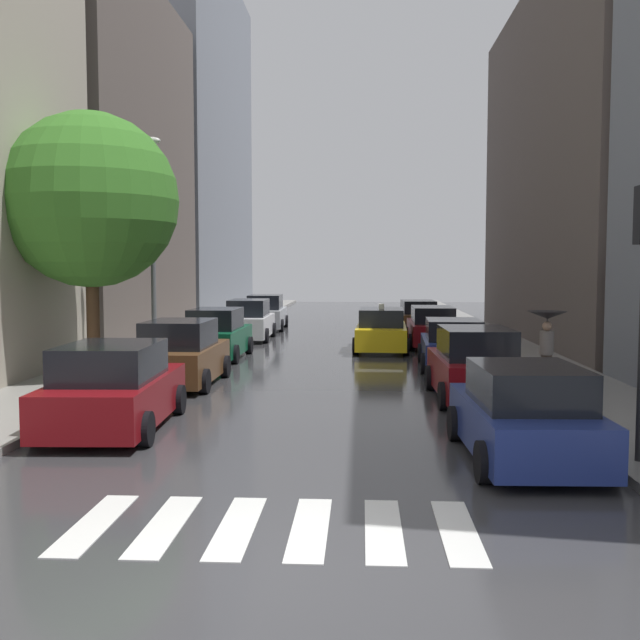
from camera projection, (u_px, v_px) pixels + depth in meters
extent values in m
cube|color=#363638|center=(337.00, 342.00, 31.45)|extent=(28.00, 72.00, 0.04)
cube|color=gray|center=(188.00, 339.00, 31.82)|extent=(3.00, 72.00, 0.15)
cube|color=gray|center=(489.00, 340.00, 31.07)|extent=(3.00, 72.00, 0.15)
cube|color=silver|center=(94.00, 524.00, 9.07)|extent=(0.45, 2.20, 0.01)
cube|color=silver|center=(165.00, 525.00, 9.02)|extent=(0.45, 2.20, 0.01)
cube|color=silver|center=(237.00, 526.00, 8.96)|extent=(0.45, 2.20, 0.01)
cube|color=silver|center=(310.00, 528.00, 8.91)|extent=(0.45, 2.20, 0.01)
cube|color=silver|center=(383.00, 529.00, 8.86)|extent=(0.45, 2.20, 0.01)
cube|color=silver|center=(458.00, 531.00, 8.81)|extent=(0.45, 2.20, 0.01)
cube|color=#564C47|center=(91.00, 164.00, 32.42)|extent=(6.00, 14.32, 15.62)
cube|color=slate|center=(187.00, 144.00, 49.97)|extent=(6.00, 19.85, 23.35)
cube|color=#564C47|center=(598.00, 165.00, 30.65)|extent=(6.00, 19.58, 15.01)
cube|color=maroon|center=(115.00, 399.00, 14.39)|extent=(2.13, 4.48, 0.85)
cube|color=black|center=(111.00, 362.00, 14.11)|extent=(1.81, 2.49, 0.69)
cylinder|color=black|center=(91.00, 399.00, 15.87)|extent=(0.25, 0.65, 0.64)
cylinder|color=black|center=(179.00, 399.00, 15.85)|extent=(0.25, 0.65, 0.64)
cylinder|color=black|center=(38.00, 429.00, 12.97)|extent=(0.25, 0.65, 0.64)
cylinder|color=black|center=(145.00, 429.00, 12.95)|extent=(0.25, 0.65, 0.64)
cube|color=brown|center=(182.00, 362.00, 19.78)|extent=(1.87, 4.19, 0.88)
cube|color=black|center=(179.00, 334.00, 19.52)|extent=(1.64, 2.30, 0.72)
cylinder|color=black|center=(163.00, 366.00, 21.23)|extent=(0.22, 0.64, 0.64)
cylinder|color=black|center=(225.00, 366.00, 21.12)|extent=(0.22, 0.64, 0.64)
cylinder|color=black|center=(132.00, 381.00, 18.49)|extent=(0.22, 0.64, 0.64)
cylinder|color=black|center=(204.00, 381.00, 18.38)|extent=(0.22, 0.64, 0.64)
cube|color=#0C4C2D|center=(217.00, 341.00, 25.53)|extent=(1.83, 4.30, 0.88)
cube|color=black|center=(216.00, 319.00, 25.26)|extent=(1.59, 2.37, 0.72)
cylinder|color=black|center=(202.00, 345.00, 27.01)|extent=(0.23, 0.64, 0.64)
cylinder|color=black|center=(249.00, 345.00, 26.89)|extent=(0.23, 0.64, 0.64)
cylinder|color=black|center=(182.00, 354.00, 24.20)|extent=(0.23, 0.64, 0.64)
cylinder|color=black|center=(235.00, 354.00, 24.08)|extent=(0.23, 0.64, 0.64)
cube|color=silver|center=(249.00, 326.00, 32.10)|extent=(1.85, 4.45, 0.89)
cube|color=black|center=(249.00, 308.00, 31.82)|extent=(1.61, 2.46, 0.73)
cylinder|color=black|center=(235.00, 330.00, 33.61)|extent=(0.23, 0.64, 0.64)
cylinder|color=black|center=(273.00, 330.00, 33.54)|extent=(0.23, 0.64, 0.64)
cylinder|color=black|center=(224.00, 335.00, 30.70)|extent=(0.23, 0.64, 0.64)
cylinder|color=black|center=(266.00, 336.00, 30.63)|extent=(0.23, 0.64, 0.64)
cube|color=#B2B7BF|center=(266.00, 317.00, 37.40)|extent=(1.94, 4.45, 0.89)
cube|color=black|center=(265.00, 302.00, 37.12)|extent=(1.67, 2.47, 0.73)
cylinder|color=black|center=(252.00, 321.00, 38.90)|extent=(0.24, 0.65, 0.64)
cylinder|color=black|center=(286.00, 321.00, 38.84)|extent=(0.24, 0.65, 0.64)
cylinder|color=black|center=(245.00, 325.00, 36.00)|extent=(0.24, 0.65, 0.64)
cylinder|color=black|center=(281.00, 326.00, 35.94)|extent=(0.24, 0.65, 0.64)
cube|color=navy|center=(524.00, 426.00, 12.05)|extent=(1.97, 4.13, 0.79)
cube|color=black|center=(528.00, 385.00, 11.79)|extent=(1.69, 2.29, 0.64)
cylinder|color=black|center=(455.00, 423.00, 13.43)|extent=(0.24, 0.65, 0.64)
cylinder|color=black|center=(555.00, 424.00, 13.38)|extent=(0.24, 0.65, 0.64)
cylinder|color=black|center=(484.00, 462.00, 10.75)|extent=(0.24, 0.65, 0.64)
cylinder|color=black|center=(609.00, 463.00, 10.70)|extent=(0.24, 0.65, 0.64)
cube|color=maroon|center=(474.00, 374.00, 17.57)|extent=(1.89, 4.17, 0.87)
cube|color=black|center=(476.00, 343.00, 17.31)|extent=(1.63, 2.30, 0.71)
cylinder|color=black|center=(430.00, 378.00, 18.99)|extent=(0.23, 0.64, 0.64)
cylinder|color=black|center=(500.00, 378.00, 18.92)|extent=(0.23, 0.64, 0.64)
cylinder|color=black|center=(444.00, 396.00, 16.27)|extent=(0.23, 0.64, 0.64)
cylinder|color=black|center=(525.00, 397.00, 16.20)|extent=(0.23, 0.64, 0.64)
cube|color=navy|center=(453.00, 351.00, 23.00)|extent=(2.05, 4.18, 0.77)
cube|color=black|center=(454.00, 329.00, 22.74)|extent=(1.74, 2.33, 0.63)
cylinder|color=black|center=(421.00, 353.00, 24.45)|extent=(0.25, 0.65, 0.64)
cylinder|color=black|center=(478.00, 354.00, 24.26)|extent=(0.25, 0.65, 0.64)
cylinder|color=black|center=(425.00, 364.00, 21.76)|extent=(0.25, 0.65, 0.64)
cylinder|color=black|center=(488.00, 364.00, 21.57)|extent=(0.25, 0.65, 0.64)
cube|color=maroon|center=(432.00, 332.00, 29.65)|extent=(1.87, 4.78, 0.79)
cube|color=black|center=(433.00, 315.00, 29.36)|extent=(1.62, 2.64, 0.65)
cylinder|color=black|center=(408.00, 334.00, 31.30)|extent=(0.23, 0.64, 0.64)
cylinder|color=black|center=(450.00, 334.00, 31.17)|extent=(0.23, 0.64, 0.64)
cylinder|color=black|center=(412.00, 342.00, 28.17)|extent=(0.23, 0.64, 0.64)
cylinder|color=black|center=(459.00, 342.00, 28.04)|extent=(0.23, 0.64, 0.64)
cube|color=brown|center=(418.00, 321.00, 36.05)|extent=(1.90, 4.36, 0.77)
cube|color=black|center=(418.00, 307.00, 35.78)|extent=(1.63, 2.42, 0.63)
cylinder|color=black|center=(397.00, 323.00, 37.51)|extent=(0.24, 0.65, 0.64)
cylinder|color=black|center=(432.00, 323.00, 37.46)|extent=(0.24, 0.65, 0.64)
cylinder|color=black|center=(402.00, 328.00, 34.67)|extent=(0.24, 0.65, 0.64)
cylinder|color=black|center=(439.00, 328.00, 34.62)|extent=(0.24, 0.65, 0.64)
cube|color=yellow|center=(381.00, 335.00, 27.98)|extent=(2.02, 4.73, 0.80)
cube|color=black|center=(381.00, 317.00, 27.69)|extent=(1.72, 2.63, 0.65)
cube|color=#F2EDCC|center=(382.00, 306.00, 27.66)|extent=(0.21, 0.37, 0.18)
cylinder|color=black|center=(359.00, 338.00, 29.61)|extent=(0.24, 0.65, 0.64)
cylinder|color=black|center=(405.00, 338.00, 29.44)|extent=(0.24, 0.65, 0.64)
cylinder|color=black|center=(356.00, 346.00, 26.55)|extent=(0.24, 0.65, 0.64)
cylinder|color=black|center=(406.00, 347.00, 26.38)|extent=(0.24, 0.65, 0.64)
cylinder|color=brown|center=(546.00, 370.00, 18.90)|extent=(0.28, 0.28, 0.78)
cylinder|color=gray|center=(547.00, 343.00, 18.85)|extent=(0.36, 0.36, 0.62)
sphere|color=tan|center=(547.00, 326.00, 18.82)|extent=(0.24, 0.24, 0.24)
cone|color=black|center=(547.00, 315.00, 18.79)|extent=(1.01, 1.01, 0.20)
cylinder|color=#333338|center=(547.00, 329.00, 18.82)|extent=(0.02, 0.02, 0.72)
cylinder|color=#513823|center=(93.00, 325.00, 20.48)|extent=(0.36, 0.36, 2.84)
sphere|color=#357023|center=(90.00, 200.00, 20.23)|extent=(4.87, 4.87, 4.87)
cylinder|color=#595B60|center=(153.00, 255.00, 23.07)|extent=(0.16, 0.16, 6.86)
ellipsoid|color=beige|center=(151.00, 141.00, 22.81)|extent=(0.60, 0.28, 0.24)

